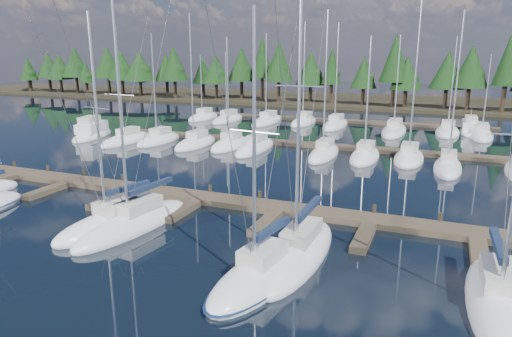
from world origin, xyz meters
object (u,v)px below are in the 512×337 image
at_px(main_dock, 199,200).
at_px(front_sailboat_3, 135,223).
at_px(front_sailboat_5, 299,253).
at_px(motor_yacht_right, 470,130).
at_px(front_sailboat_4, 259,276).
at_px(front_sailboat_6, 497,301).
at_px(motor_yacht_left, 92,133).
at_px(front_sailboat_2, 112,223).

relative_size(main_dock, front_sailboat_3, 2.97).
xyz_separation_m(front_sailboat_5, motor_yacht_right, (9.76, 45.19, 0.13)).
height_order(main_dock, front_sailboat_4, front_sailboat_4).
xyz_separation_m(front_sailboat_5, front_sailboat_6, (9.13, -1.37, -0.01)).
bearing_deg(front_sailboat_5, main_dock, 147.17).
xyz_separation_m(front_sailboat_4, motor_yacht_left, (-33.81, 26.95, 0.20)).
bearing_deg(motor_yacht_right, front_sailboat_2, -115.46).
relative_size(front_sailboat_3, motor_yacht_left, 1.60).
distance_m(front_sailboat_4, motor_yacht_left, 43.23).
distance_m(front_sailboat_4, motor_yacht_right, 49.50).
height_order(motor_yacht_left, motor_yacht_right, motor_yacht_left).
relative_size(front_sailboat_5, front_sailboat_6, 1.20).
xyz_separation_m(front_sailboat_2, motor_yacht_right, (21.63, 45.42, 0.14)).
distance_m(front_sailboat_5, motor_yacht_right, 46.24).
bearing_deg(front_sailboat_4, main_dock, 132.30).
distance_m(front_sailboat_3, motor_yacht_right, 49.27).
xyz_separation_m(main_dock, front_sailboat_6, (18.38, -7.34, 0.09)).
bearing_deg(front_sailboat_4, motor_yacht_left, 141.44).
height_order(front_sailboat_5, motor_yacht_left, front_sailboat_5).
height_order(front_sailboat_2, motor_yacht_right, front_sailboat_2).
height_order(front_sailboat_3, motor_yacht_right, front_sailboat_3).
bearing_deg(front_sailboat_4, front_sailboat_2, 165.10).
bearing_deg(motor_yacht_left, front_sailboat_6, -29.84).
distance_m(front_sailboat_3, front_sailboat_4, 10.23).
distance_m(front_sailboat_5, front_sailboat_6, 9.24).
bearing_deg(main_dock, front_sailboat_3, -103.57).
bearing_deg(front_sailboat_3, motor_yacht_right, 65.58).
xyz_separation_m(front_sailboat_2, front_sailboat_4, (10.89, -2.90, -0.01)).
bearing_deg(front_sailboat_2, motor_yacht_right, 64.54).
relative_size(main_dock, motor_yacht_left, 4.75).
xyz_separation_m(front_sailboat_2, front_sailboat_5, (11.86, 0.23, 0.01)).
bearing_deg(main_dock, front_sailboat_5, -32.83).
xyz_separation_m(front_sailboat_3, motor_yacht_right, (20.37, 44.87, 0.14)).
bearing_deg(main_dock, front_sailboat_4, -47.70).
distance_m(front_sailboat_2, motor_yacht_right, 50.31).
xyz_separation_m(front_sailboat_2, motor_yacht_left, (-22.92, 24.05, 0.19)).
bearing_deg(front_sailboat_2, motor_yacht_left, 133.62).
relative_size(front_sailboat_4, front_sailboat_5, 0.81).
xyz_separation_m(front_sailboat_3, front_sailboat_4, (9.63, -3.45, -0.01)).
relative_size(front_sailboat_3, front_sailboat_5, 0.91).
bearing_deg(front_sailboat_2, front_sailboat_6, -3.12).
height_order(front_sailboat_2, front_sailboat_3, front_sailboat_3).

